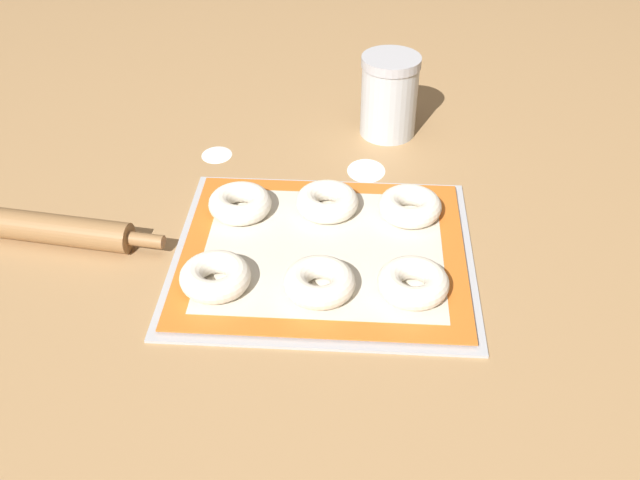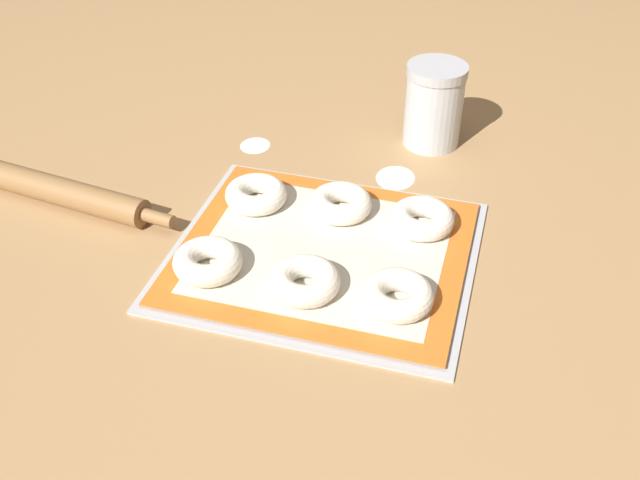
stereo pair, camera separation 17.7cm
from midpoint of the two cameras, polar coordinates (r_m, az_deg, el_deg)
ground_plane at (r=1.05m, az=5.32°, el=-0.95°), size 2.80×2.80×0.00m
baking_tray at (r=1.04m, az=4.87°, el=-1.33°), size 0.41×0.37×0.01m
baking_mat at (r=1.03m, az=4.89°, el=-1.09°), size 0.39×0.34×0.00m
bagel_front_left at (r=0.98m, az=-3.55°, el=-1.99°), size 0.09×0.09×0.03m
bagel_front_center at (r=0.96m, az=3.97°, el=-3.49°), size 0.09×0.09×0.03m
bagel_front_right at (r=0.95m, az=11.26°, el=-4.53°), size 0.09×0.09×0.03m
bagel_back_left at (r=1.11m, az=-0.38°, el=3.22°), size 0.09×0.09×0.03m
bagel_back_center at (r=1.10m, az=6.07°, el=2.53°), size 0.09×0.09×0.03m
bagel_back_right at (r=1.08m, az=12.45°, el=1.31°), size 0.09×0.09×0.03m
flour_canister at (r=1.29m, az=12.66°, el=9.81°), size 0.10×0.10×0.14m
rolling_pin at (r=1.19m, az=-16.67°, el=3.75°), size 0.47×0.09×0.04m
flour_patch_near at (r=1.28m, az=-1.03°, el=7.05°), size 0.05×0.06×0.00m
flour_patch_far at (r=1.21m, az=9.96°, el=4.49°), size 0.06×0.07×0.00m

